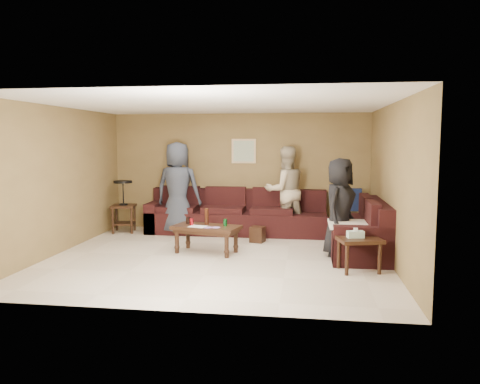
% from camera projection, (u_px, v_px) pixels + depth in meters
% --- Properties ---
extents(room, '(5.60, 5.50, 2.50)m').
position_uv_depth(room, '(217.00, 157.00, 7.55)').
color(room, beige).
rests_on(room, ground).
extents(sectional_sofa, '(4.65, 2.90, 0.97)m').
position_uv_depth(sectional_sofa, '(274.00, 223.00, 9.07)').
color(sectional_sofa, black).
rests_on(sectional_sofa, ground).
extents(coffee_table, '(1.23, 0.80, 0.75)m').
position_uv_depth(coffee_table, '(206.00, 230.00, 8.01)').
color(coffee_table, black).
rests_on(coffee_table, ground).
extents(end_table_left, '(0.56, 0.56, 1.09)m').
position_uv_depth(end_table_left, '(124.00, 205.00, 9.81)').
color(end_table_left, black).
rests_on(end_table_left, ground).
extents(side_table_right, '(0.71, 0.63, 0.65)m').
position_uv_depth(side_table_right, '(359.00, 243.00, 6.86)').
color(side_table_right, black).
rests_on(side_table_right, ground).
extents(waste_bin, '(0.30, 0.30, 0.30)m').
position_uv_depth(waste_bin, '(258.00, 234.00, 8.88)').
color(waste_bin, black).
rests_on(waste_bin, ground).
extents(wall_art, '(0.52, 0.04, 0.52)m').
position_uv_depth(wall_art, '(244.00, 151.00, 9.97)').
color(wall_art, tan).
rests_on(wall_art, ground).
extents(person_left, '(0.97, 0.67, 1.90)m').
position_uv_depth(person_left, '(178.00, 188.00, 9.56)').
color(person_left, '#303543').
rests_on(person_left, ground).
extents(person_middle, '(1.08, 0.98, 1.81)m').
position_uv_depth(person_middle, '(285.00, 191.00, 9.55)').
color(person_middle, '#C0B08F').
rests_on(person_middle, ground).
extents(person_right, '(0.80, 0.94, 1.64)m').
position_uv_depth(person_right, '(339.00, 207.00, 7.79)').
color(person_right, black).
rests_on(person_right, ground).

